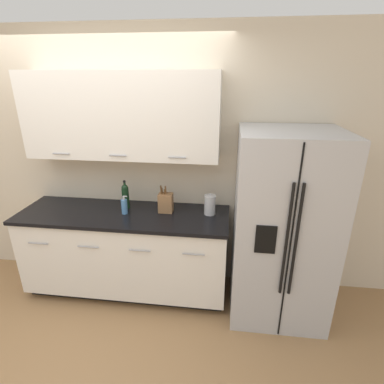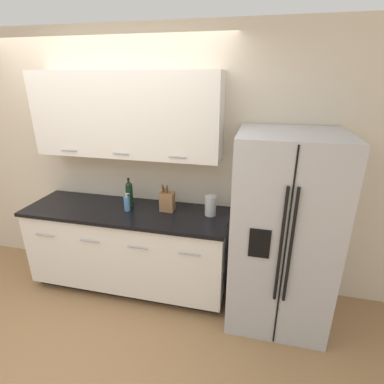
{
  "view_description": "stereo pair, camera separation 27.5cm",
  "coord_description": "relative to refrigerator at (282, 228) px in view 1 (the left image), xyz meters",
  "views": [
    {
      "loc": [
        1.24,
        -1.61,
        2.15
      ],
      "look_at": [
        0.92,
        0.93,
        1.15
      ],
      "focal_mm": 28.0,
      "sensor_mm": 36.0,
      "label": 1
    },
    {
      "loc": [
        1.51,
        -1.56,
        2.15
      ],
      "look_at": [
        0.92,
        0.93,
        1.15
      ],
      "focal_mm": 28.0,
      "sensor_mm": 36.0,
      "label": 2
    }
  ],
  "objects": [
    {
      "name": "ground_plane",
      "position": [
        -1.74,
        -0.86,
        -0.87
      ],
      "size": [
        14.0,
        14.0,
        0.0
      ],
      "primitive_type": "plane",
      "color": "#997047"
    },
    {
      "name": "wall_back",
      "position": [
        -1.68,
        0.37,
        0.56
      ],
      "size": [
        10.0,
        0.39,
        2.6
      ],
      "color": "beige",
      "rests_on": "ground_plane"
    },
    {
      "name": "counter_unit",
      "position": [
        -1.5,
        0.07,
        -0.42
      ],
      "size": [
        2.05,
        0.64,
        0.9
      ],
      "color": "black",
      "rests_on": "ground_plane"
    },
    {
      "name": "refrigerator",
      "position": [
        0.0,
        0.0,
        0.0
      ],
      "size": [
        0.85,
        0.79,
        1.75
      ],
      "color": "#B2B2B5",
      "rests_on": "ground_plane"
    },
    {
      "name": "knife_block",
      "position": [
        -1.09,
        0.15,
        0.12
      ],
      "size": [
        0.14,
        0.1,
        0.28
      ],
      "color": "olive",
      "rests_on": "counter_unit"
    },
    {
      "name": "wine_bottle",
      "position": [
        -1.51,
        0.19,
        0.16
      ],
      "size": [
        0.07,
        0.07,
        0.29
      ],
      "color": "black",
      "rests_on": "counter_unit"
    },
    {
      "name": "soap_dispenser",
      "position": [
        -1.48,
        0.06,
        0.1
      ],
      "size": [
        0.06,
        0.06,
        0.18
      ],
      "color": "#4C7FB2",
      "rests_on": "counter_unit"
    },
    {
      "name": "steel_canister",
      "position": [
        -0.66,
        0.15,
        0.12
      ],
      "size": [
        0.11,
        0.11,
        0.21
      ],
      "color": "#B7B7BA",
      "rests_on": "counter_unit"
    }
  ]
}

